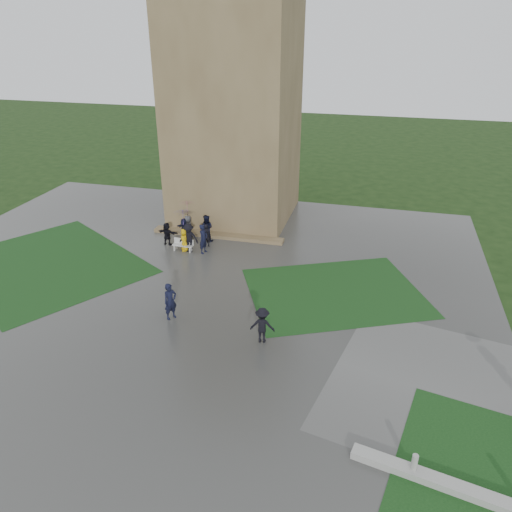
% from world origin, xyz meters
% --- Properties ---
extents(ground, '(120.00, 120.00, 0.00)m').
position_xyz_m(ground, '(0.00, 0.00, 0.00)').
color(ground, black).
extents(plaza, '(34.00, 34.00, 0.02)m').
position_xyz_m(plaza, '(0.00, 2.00, 0.01)').
color(plaza, '#333431').
rests_on(plaza, ground).
extents(lawn_inset_left, '(14.10, 13.46, 0.01)m').
position_xyz_m(lawn_inset_left, '(-8.50, 4.00, 0.03)').
color(lawn_inset_left, black).
rests_on(lawn_inset_left, plaza).
extents(lawn_inset_right, '(11.12, 10.15, 0.01)m').
position_xyz_m(lawn_inset_right, '(8.50, 5.00, 0.03)').
color(lawn_inset_right, black).
rests_on(lawn_inset_right, plaza).
extents(tower, '(8.00, 8.00, 18.00)m').
position_xyz_m(tower, '(0.00, 15.00, 9.00)').
color(tower, brown).
rests_on(tower, ground).
extents(tower_plinth, '(9.00, 0.80, 0.22)m').
position_xyz_m(tower_plinth, '(0.00, 10.60, 0.13)').
color(tower_plinth, brown).
rests_on(tower_plinth, plaza).
extents(bench, '(1.35, 0.48, 0.77)m').
position_xyz_m(bench, '(-1.41, 7.94, 0.42)').
color(bench, '#BBBBB6').
rests_on(bench, plaza).
extents(visitor_cluster, '(3.72, 3.54, 2.75)m').
position_xyz_m(visitor_cluster, '(-1.33, 8.75, 1.31)').
color(visitor_cluster, black).
rests_on(visitor_cluster, plaza).
extents(pedestrian_mid, '(0.76, 0.82, 1.89)m').
position_xyz_m(pedestrian_mid, '(1.00, 0.45, 0.97)').
color(pedestrian_mid, black).
rests_on(pedestrian_mid, plaza).
extents(pedestrian_near, '(1.17, 0.68, 1.73)m').
position_xyz_m(pedestrian_near, '(5.78, -0.33, 0.89)').
color(pedestrian_near, black).
rests_on(pedestrian_near, plaza).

